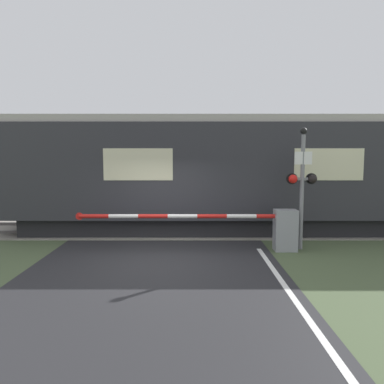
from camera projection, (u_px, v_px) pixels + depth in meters
name	position (u px, v px, depth m)	size (l,w,h in m)	color
ground_plane	(157.00, 260.00, 9.34)	(80.00, 80.00, 0.00)	#475638
track_bed	(167.00, 229.00, 13.00)	(36.00, 3.20, 0.13)	gray
train	(310.00, 174.00, 12.83)	(20.82, 3.17, 3.83)	black
crossing_barrier	(265.00, 227.00, 10.18)	(6.00, 0.44, 1.12)	gray
signal_post	(301.00, 181.00, 10.22)	(0.83, 0.26, 3.34)	gray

